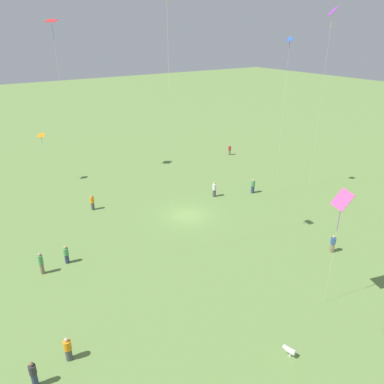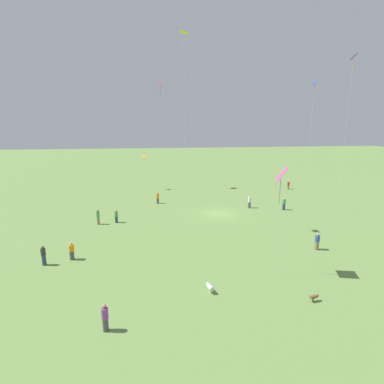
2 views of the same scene
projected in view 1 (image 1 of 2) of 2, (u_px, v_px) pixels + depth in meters
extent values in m
plane|color=#6B8E47|center=(187.00, 215.00, 39.18)|extent=(240.00, 240.00, 0.00)
cylinder|color=#847056|center=(332.00, 248.00, 32.57)|extent=(0.48, 0.48, 0.84)
cylinder|color=#2D5193|center=(333.00, 241.00, 32.29)|extent=(0.57, 0.57, 0.56)
sphere|color=tan|center=(334.00, 237.00, 32.12)|extent=(0.24, 0.24, 0.24)
cylinder|color=#4C4C51|center=(214.00, 193.00, 43.36)|extent=(0.49, 0.49, 0.85)
cylinder|color=white|center=(214.00, 187.00, 43.05)|extent=(0.57, 0.57, 0.70)
sphere|color=beige|center=(214.00, 183.00, 42.86)|extent=(0.24, 0.24, 0.24)
cylinder|color=#333D5B|center=(67.00, 259.00, 31.04)|extent=(0.36, 0.36, 0.79)
cylinder|color=#4C9956|center=(66.00, 252.00, 30.76)|extent=(0.43, 0.43, 0.60)
sphere|color=tan|center=(65.00, 247.00, 30.59)|extent=(0.24, 0.24, 0.24)
cylinder|color=#333D5B|center=(253.00, 189.00, 44.33)|extent=(0.53, 0.53, 0.89)
cylinder|color=#4C9956|center=(253.00, 184.00, 44.03)|extent=(0.62, 0.62, 0.62)
sphere|color=beige|center=(253.00, 180.00, 43.85)|extent=(0.24, 0.24, 0.24)
cylinder|color=#847056|center=(229.00, 152.00, 57.76)|extent=(0.46, 0.46, 0.77)
cylinder|color=#B72D2D|center=(230.00, 148.00, 57.49)|extent=(0.55, 0.55, 0.58)
sphere|color=tan|center=(230.00, 146.00, 57.33)|extent=(0.24, 0.24, 0.24)
cylinder|color=#333D5B|center=(35.00, 380.00, 20.27)|extent=(0.35, 0.35, 0.91)
cylinder|color=#333338|center=(32.00, 370.00, 19.97)|extent=(0.41, 0.41, 0.59)
sphere|color=brown|center=(31.00, 364.00, 19.80)|extent=(0.24, 0.24, 0.24)
cylinder|color=#847056|center=(42.00, 269.00, 29.66)|extent=(0.40, 0.40, 0.92)
cylinder|color=#4C9956|center=(40.00, 260.00, 29.33)|extent=(0.47, 0.47, 0.75)
sphere|color=tan|center=(39.00, 254.00, 29.13)|extent=(0.24, 0.24, 0.24)
cylinder|color=#4C4C51|center=(93.00, 206.00, 40.22)|extent=(0.38, 0.38, 0.82)
cylinder|color=orange|center=(92.00, 200.00, 39.93)|extent=(0.45, 0.45, 0.67)
sphere|color=tan|center=(92.00, 196.00, 39.74)|extent=(0.24, 0.24, 0.24)
cylinder|color=#4C4C51|center=(69.00, 354.00, 21.95)|extent=(0.53, 0.53, 0.77)
cylinder|color=orange|center=(67.00, 345.00, 21.67)|extent=(0.62, 0.62, 0.62)
sphere|color=beige|center=(66.00, 340.00, 21.50)|extent=(0.24, 0.24, 0.24)
cube|color=orange|center=(41.00, 135.00, 45.04)|extent=(1.02, 0.99, 0.31)
cylinder|color=blue|center=(42.00, 140.00, 45.29)|extent=(0.04, 0.04, 0.79)
cylinder|color=silver|center=(45.00, 160.00, 46.26)|extent=(0.01, 0.01, 6.14)
cube|color=#E54C99|center=(342.00, 200.00, 23.49)|extent=(1.16, 1.47, 1.06)
cylinder|color=purple|center=(339.00, 218.00, 24.02)|extent=(0.04, 0.04, 1.88)
cylinder|color=silver|center=(333.00, 254.00, 25.10)|extent=(0.01, 0.01, 8.07)
cylinder|color=silver|center=(170.00, 139.00, 28.19)|extent=(0.01, 0.01, 20.59)
cube|color=red|center=(51.00, 21.00, 42.23)|extent=(1.60, 1.60, 0.35)
cylinder|color=blue|center=(53.00, 32.00, 42.71)|extent=(0.04, 0.04, 1.72)
cylinder|color=silver|center=(63.00, 104.00, 45.99)|extent=(0.01, 0.01, 18.76)
cube|color=purple|center=(333.00, 11.00, 36.93)|extent=(1.14, 1.22, 0.74)
cylinder|color=yellow|center=(331.00, 22.00, 37.31)|extent=(0.04, 0.04, 1.31)
cylinder|color=silver|center=(319.00, 110.00, 40.84)|extent=(0.01, 0.01, 19.51)
cube|color=blue|center=(290.00, 39.00, 37.70)|extent=(0.57, 0.66, 0.37)
cylinder|color=purple|center=(289.00, 45.00, 37.91)|extent=(0.04, 0.04, 0.70)
cylinder|color=silver|center=(282.00, 122.00, 41.09)|extent=(0.01, 0.01, 16.96)
cylinder|color=silver|center=(291.00, 351.00, 22.14)|extent=(0.47, 0.63, 0.34)
sphere|color=silver|center=(285.00, 347.00, 22.34)|extent=(0.30, 0.30, 0.30)
cylinder|color=silver|center=(290.00, 355.00, 22.25)|extent=(0.15, 0.15, 0.24)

